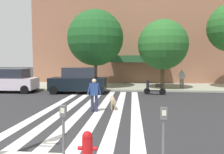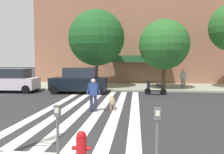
{
  "view_description": "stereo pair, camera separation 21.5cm",
  "coord_description": "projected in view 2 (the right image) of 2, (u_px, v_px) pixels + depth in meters",
  "views": [
    {
      "loc": [
        3.14,
        -5.44,
        2.5
      ],
      "look_at": [
        1.87,
        8.34,
        1.52
      ],
      "focal_mm": 35.93,
      "sensor_mm": 36.0,
      "label": 1
    },
    {
      "loc": [
        3.36,
        -5.42,
        2.5
      ],
      "look_at": [
        1.87,
        8.34,
        1.52
      ],
      "focal_mm": 35.93,
      "sensor_mm": 36.0,
      "label": 2
    }
  ],
  "objects": [
    {
      "name": "fire_hydrant",
      "position": [
        81.0,
        148.0,
        5.12
      ],
      "size": [
        0.44,
        0.32,
        0.76
      ],
      "color": "#B11114",
      "rests_on": "sidewalk_near"
    },
    {
      "name": "ground_plane",
      "position": [
        75.0,
        107.0,
        12.36
      ],
      "size": [
        160.0,
        160.0,
        0.0
      ],
      "primitive_type": "plane",
      "color": "#2B2B2D"
    },
    {
      "name": "parking_meter_third_along",
      "position": [
        58.0,
        126.0,
        5.08
      ],
      "size": [
        0.14,
        0.11,
        1.36
      ],
      "color": "#515456",
      "rests_on": "sidewalk_near"
    },
    {
      "name": "pedestrian_bystander",
      "position": [
        183.0,
        78.0,
        19.44
      ],
      "size": [
        0.66,
        0.41,
        1.64
      ],
      "color": "#6B6051",
      "rests_on": "sidewalk_far"
    },
    {
      "name": "street_tree_middle",
      "position": [
        164.0,
        45.0,
        19.19
      ],
      "size": [
        4.3,
        4.3,
        5.93
      ],
      "color": "#4C3823",
      "rests_on": "sidewalk_far"
    },
    {
      "name": "parked_car_behind_first",
      "position": [
        79.0,
        81.0,
        17.55
      ],
      "size": [
        4.35,
        1.95,
        2.01
      ],
      "color": "black",
      "rests_on": "ground_plane"
    },
    {
      "name": "crosswalk_stripes",
      "position": [
        94.0,
        107.0,
        12.24
      ],
      "size": [
        4.95,
        12.4,
        0.01
      ],
      "color": "silver",
      "rests_on": "ground_plane"
    },
    {
      "name": "pedestrian_dog_walker",
      "position": [
        93.0,
        93.0,
        11.07
      ],
      "size": [
        0.71,
        0.3,
        1.64
      ],
      "color": "#282D4C",
      "rests_on": "ground_plane"
    },
    {
      "name": "parked_car_near_curb",
      "position": [
        9.0,
        81.0,
        18.18
      ],
      "size": [
        4.68,
        2.03,
        1.9
      ],
      "color": "silver",
      "rests_on": "ground_plane"
    },
    {
      "name": "street_tree_nearest",
      "position": [
        97.0,
        38.0,
        20.12
      ],
      "size": [
        5.02,
        5.02,
        6.96
      ],
      "color": "#4C3823",
      "rests_on": "sidewalk_far"
    },
    {
      "name": "dog_on_leash",
      "position": [
        112.0,
        101.0,
        11.67
      ],
      "size": [
        0.37,
        1.09,
        0.65
      ],
      "color": "tan",
      "rests_on": "ground_plane"
    },
    {
      "name": "parked_scooter",
      "position": [
        155.0,
        88.0,
        16.71
      ],
      "size": [
        1.63,
        0.56,
        1.11
      ],
      "color": "black",
      "rests_on": "ground_plane"
    },
    {
      "name": "sidewalk_far",
      "position": [
        101.0,
        86.0,
        21.77
      ],
      "size": [
        80.0,
        6.0,
        0.15
      ],
      "primitive_type": "cube",
      "color": "#9B9E8A",
      "rests_on": "ground_plane"
    },
    {
      "name": "parking_meter_second_along",
      "position": [
        157.0,
        130.0,
        4.82
      ],
      "size": [
        0.14,
        0.11,
        1.36
      ],
      "color": "#515456",
      "rests_on": "sidewalk_near"
    }
  ]
}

